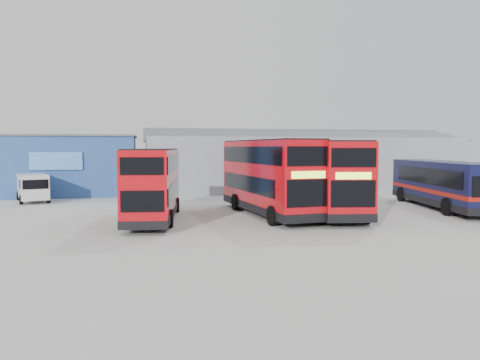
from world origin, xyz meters
The scene contains 8 objects.
ground_plane centered at (0.00, 0.00, 0.00)m, with size 120.00×120.00×0.00m, color #B0B0AA.
office_block centered at (-14.00, 17.99, 2.58)m, with size 12.30×8.32×5.12m.
maintenance_shed centered at (8.00, 20.00, 2.60)m, with size 30.50×12.00×5.89m.
double_decker_left centered at (-6.75, 1.33, 1.99)m, with size 3.47×9.66×4.00m.
double_decker_centre centered at (0.07, 2.03, 2.25)m, with size 3.74×10.89×4.52m.
double_decker_right centered at (3.62, 1.51, 2.21)m, with size 4.04×10.71×4.43m.
single_decker_blue centered at (12.24, 2.56, 1.56)m, with size 4.65×11.86×3.15m.
panel_van centered at (-15.45, 12.41, 1.16)m, with size 3.17×5.07×2.07m.
Camera 1 is at (-7.29, -25.00, 4.07)m, focal length 35.00 mm.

